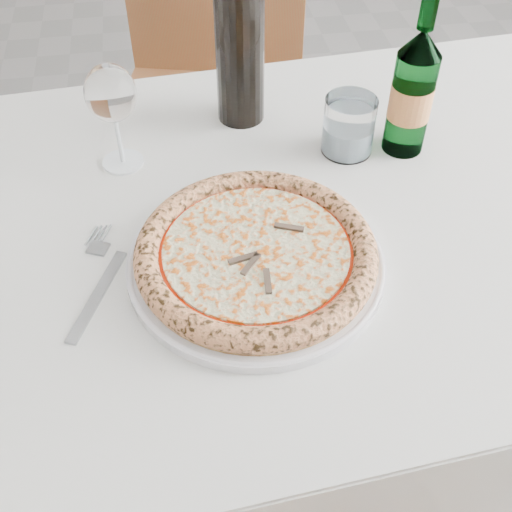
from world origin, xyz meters
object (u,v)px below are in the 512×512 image
at_px(chair_far, 210,69).
at_px(wine_bottle, 240,42).
at_px(dining_table, 246,261).
at_px(wine_glass, 111,96).
at_px(tumbler, 348,129).
at_px(plate, 256,262).
at_px(beer_bottle, 412,92).
at_px(pizza, 256,253).

bearing_deg(chair_far, wine_bottle, -89.71).
xyz_separation_m(dining_table, chair_far, (0.03, 0.80, -0.13)).
bearing_deg(wine_glass, tumbler, -3.58).
distance_m(chair_far, wine_glass, 0.76).
height_order(plate, beer_bottle, beer_bottle).
relative_size(plate, wine_glass, 2.02).
xyz_separation_m(wine_glass, tumbler, (0.35, -0.02, -0.08)).
xyz_separation_m(pizza, wine_bottle, (0.03, 0.35, 0.11)).
xyz_separation_m(wine_glass, beer_bottle, (0.44, -0.03, -0.02)).
height_order(pizza, beer_bottle, beer_bottle).
xyz_separation_m(chair_far, tumbler, (0.16, -0.67, 0.26)).
bearing_deg(plate, tumbler, 51.46).
height_order(chair_far, wine_bottle, wine_bottle).
distance_m(pizza, beer_bottle, 0.36).
distance_m(beer_bottle, wine_bottle, 0.28).
relative_size(pizza, wine_bottle, 1.00).
distance_m(chair_far, plate, 0.93).
height_order(tumbler, wine_bottle, wine_bottle).
bearing_deg(dining_table, chair_far, 87.98).
bearing_deg(pizza, chair_far, 88.20).
relative_size(dining_table, chair_far, 1.56).
relative_size(plate, pizza, 1.07).
relative_size(chair_far, plate, 2.73).
height_order(dining_table, pizza, pizza).
height_order(beer_bottle, wine_bottle, wine_bottle).
distance_m(chair_far, wine_bottle, 0.66).
xyz_separation_m(plate, pizza, (-0.00, 0.00, 0.02)).
bearing_deg(plate, wine_bottle, 84.91).
height_order(plate, wine_glass, wine_glass).
distance_m(plate, tumbler, 0.30).
height_order(plate, wine_bottle, wine_bottle).
height_order(dining_table, wine_bottle, wine_bottle).
distance_m(pizza, wine_bottle, 0.37).
relative_size(dining_table, beer_bottle, 5.75).
bearing_deg(tumbler, beer_bottle, -5.07).
height_order(pizza, wine_bottle, wine_bottle).
xyz_separation_m(tumbler, wine_bottle, (-0.15, 0.12, 0.10)).
bearing_deg(pizza, beer_bottle, 39.13).
height_order(chair_far, plate, chair_far).
height_order(pizza, wine_glass, wine_glass).
relative_size(wine_glass, tumbler, 1.85).
relative_size(tumbler, beer_bottle, 0.36).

